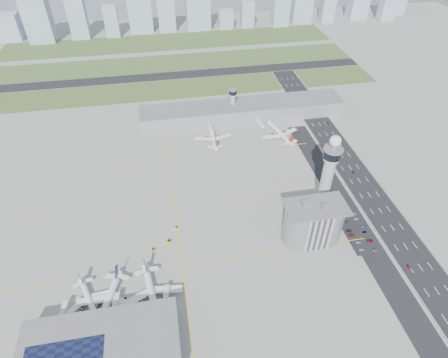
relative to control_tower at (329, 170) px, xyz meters
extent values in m
plane|color=#9F9C94|center=(-72.00, -8.00, -35.04)|extent=(1000.00, 1000.00, 0.00)
cube|color=#495C2B|center=(-92.00, 217.00, -35.00)|extent=(480.00, 50.00, 0.08)
cube|color=#496530|center=(-92.00, 292.00, -35.00)|extent=(480.00, 60.00, 0.08)
cube|color=#4A632F|center=(-92.00, 372.00, -35.00)|extent=(480.00, 70.00, 0.08)
cube|color=black|center=(-92.00, 254.00, -34.98)|extent=(480.00, 22.00, 0.10)
cube|color=black|center=(43.00, -8.00, -34.99)|extent=(28.00, 500.00, 0.10)
cube|color=#9E9E99|center=(29.00, -8.00, -34.44)|extent=(0.60, 500.00, 1.20)
cube|color=#9E9E99|center=(57.00, -8.00, -34.44)|extent=(0.60, 500.00, 1.20)
cube|color=black|center=(18.00, -18.00, -35.00)|extent=(18.00, 260.00, 0.08)
cube|color=black|center=(16.00, -30.00, -34.99)|extent=(20.00, 44.00, 0.10)
cube|color=yellow|center=(-112.00, -38.00, -35.04)|extent=(260.00, 0.60, 0.01)
cube|color=yellow|center=(-112.00, 22.00, -35.04)|extent=(260.00, 0.60, 0.01)
cube|color=yellow|center=(-112.00, 82.00, -35.04)|extent=(260.00, 0.60, 0.01)
cube|color=yellow|center=(-112.00, 22.00, -35.04)|extent=(0.60, 260.00, 0.01)
cylinder|color=#ADAAA5|center=(0.00, 0.00, -11.04)|extent=(8.40, 8.40, 48.00)
cylinder|color=#ADAAA5|center=(0.00, 0.00, 10.96)|extent=(11.00, 11.00, 4.00)
cylinder|color=black|center=(0.00, 0.00, 14.96)|extent=(13.00, 13.00, 6.00)
cylinder|color=slate|center=(0.00, 0.00, 18.46)|extent=(14.00, 14.00, 1.00)
cylinder|color=#ADAAA5|center=(0.00, 0.00, 20.96)|extent=(1.60, 1.60, 5.00)
sphere|color=white|center=(0.00, 0.00, 25.46)|extent=(8.00, 8.00, 8.00)
cylinder|color=#ADAAA5|center=(-42.00, 142.00, -21.04)|extent=(5.00, 5.00, 28.00)
cylinder|color=black|center=(-42.00, 142.00, -6.04)|extent=(8.00, 8.00, 4.00)
cylinder|color=slate|center=(-42.00, 142.00, -3.54)|extent=(8.60, 8.60, 0.80)
cube|color=#B2B2B7|center=(-20.00, -30.00, -20.04)|extent=(18.00, 24.00, 30.00)
cylinder|color=#B2B2B7|center=(-29.00, -30.00, -20.04)|extent=(24.00, 24.00, 30.00)
cylinder|color=#B2B2B7|center=(-11.00, -30.00, -20.04)|extent=(24.00, 24.00, 30.00)
cube|color=slate|center=(-20.00, -30.00, -4.64)|extent=(42.00, 24.00, 0.80)
cube|color=slate|center=(-26.00, -27.00, -3.04)|extent=(6.00, 5.00, 3.00)
cube|color=slate|center=(-15.00, -32.00, -3.34)|extent=(5.00, 4.00, 2.40)
cube|color=gray|center=(-32.00, 140.00, -27.54)|extent=(210.00, 32.00, 15.00)
cube|color=slate|center=(-32.00, 140.00, -19.64)|extent=(210.00, 32.00, 0.80)
cube|color=gray|center=(-160.00, -90.00, -29.04)|extent=(84.00, 42.00, 12.00)
cube|color=slate|center=(-160.00, -90.00, -22.64)|extent=(84.00, 42.00, 0.80)
imported|color=silver|center=(10.97, -47.67, -34.45)|extent=(3.64, 1.89, 1.18)
imported|color=gray|center=(11.90, -41.11, -34.47)|extent=(3.48, 1.26, 1.14)
imported|color=maroon|center=(9.84, -33.80, -34.43)|extent=(4.42, 2.13, 1.21)
imported|color=#22222D|center=(10.02, -29.46, -34.43)|extent=(4.33, 2.03, 1.22)
imported|color=navy|center=(11.40, -21.05, -34.40)|extent=(3.93, 2.05, 1.28)
imported|color=white|center=(12.00, -11.62, -34.42)|extent=(3.86, 1.51, 1.25)
imported|color=gray|center=(20.11, -49.65, -34.41)|extent=(4.78, 2.77, 1.25)
imported|color=maroon|center=(20.73, -41.06, -34.40)|extent=(4.46, 1.84, 1.29)
imported|color=black|center=(20.79, -32.69, -34.50)|extent=(3.27, 1.50, 1.09)
imported|color=navy|center=(22.16, -27.96, -34.45)|extent=(3.77, 1.84, 1.19)
imported|color=silver|center=(20.32, -19.49, -34.50)|extent=(4.02, 2.09, 1.08)
imported|color=#97989F|center=(21.26, -14.29, -34.42)|extent=(4.51, 2.34, 1.25)
imported|color=#A5191C|center=(35.31, -66.55, -34.42)|extent=(1.95, 3.80, 1.24)
imported|color=black|center=(42.53, 32.41, -34.49)|extent=(1.72, 3.50, 1.10)
imported|color=#0E1551|center=(51.17, 111.69, -34.49)|extent=(1.97, 4.03, 1.10)
imported|color=#9F9F9F|center=(35.03, 169.67, -34.42)|extent=(1.69, 3.73, 1.24)
cube|color=#9EADC1|center=(-324.58, 423.35, -16.58)|extent=(32.30, 25.84, 36.93)
cube|color=#9EADC1|center=(-276.47, 407.19, -4.86)|extent=(35.81, 28.65, 60.36)
cube|color=#9EADC1|center=(-222.11, 411.66, -1.60)|extent=(25.49, 20.39, 66.89)
cube|color=#9EADC1|center=(-174.68, 409.90, -12.44)|extent=(20.04, 16.03, 45.20)
cube|color=#9EADC1|center=(-131.44, 428.89, -4.43)|extent=(35.76, 28.61, 61.22)
cube|color=#9EADC1|center=(-91.42, 423.56, 6.65)|extent=(26.33, 21.06, 83.39)
cube|color=#9EADC1|center=(-41.73, 424.32, -3.99)|extent=(36.96, 29.57, 62.11)
cube|color=#9EADC1|center=(1.27, 415.68, -21.17)|extent=(23.01, 18.41, 27.75)
cube|color=#9EADC1|center=(36.28, 415.34, -15.56)|extent=(20.22, 16.18, 38.97)
cube|color=#9EADC1|center=(90.17, 413.29, -11.60)|extent=(26.14, 20.92, 46.89)
cube|color=#9EADC1|center=(172.74, 418.38, -0.67)|extent=(21.59, 17.28, 68.75)
cube|color=#9EADC1|center=(310.05, 435.29, -14.51)|extent=(22.64, 18.11, 41.06)
camera|label=1|loc=(-111.92, -193.10, 169.61)|focal=30.00mm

